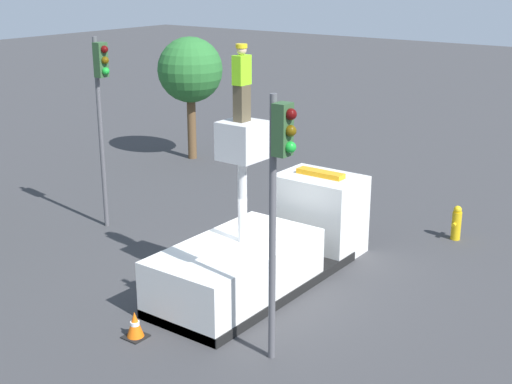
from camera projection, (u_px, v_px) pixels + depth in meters
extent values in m
plane|color=#38383A|center=(256.00, 287.00, 18.02)|extent=(120.00, 120.00, 0.00)
cube|color=black|center=(256.00, 282.00, 17.98)|extent=(5.99, 2.36, 0.24)
cube|color=silver|center=(236.00, 272.00, 17.18)|extent=(4.36, 2.30, 1.40)
cube|color=silver|center=(319.00, 214.00, 19.97)|extent=(1.63, 2.30, 2.22)
cube|color=black|center=(335.00, 192.00, 20.47)|extent=(0.03, 1.96, 0.89)
cube|color=orange|center=(321.00, 173.00, 19.61)|extent=(0.36, 1.38, 0.14)
cylinder|color=silver|center=(242.00, 199.00, 16.86)|extent=(0.22, 0.22, 2.15)
cube|color=silver|center=(242.00, 140.00, 16.43)|extent=(0.92, 0.92, 0.90)
cube|color=brown|center=(242.00, 103.00, 16.16)|extent=(0.34, 0.26, 0.84)
cube|color=#8CEA1E|center=(242.00, 70.00, 15.93)|extent=(0.40, 0.26, 0.66)
sphere|color=beige|center=(242.00, 50.00, 15.80)|extent=(0.23, 0.23, 0.23)
cylinder|color=yellow|center=(241.00, 46.00, 15.77)|extent=(0.26, 0.26, 0.09)
cylinder|color=#515156|center=(272.00, 233.00, 13.94)|extent=(0.14, 0.14, 5.50)
cube|color=#2D512D|center=(282.00, 130.00, 13.19)|extent=(0.34, 0.28, 1.00)
sphere|color=#490707|center=(291.00, 114.00, 12.99)|extent=(0.22, 0.22, 0.22)
sphere|color=#503C07|center=(291.00, 131.00, 13.08)|extent=(0.22, 0.22, 0.22)
sphere|color=green|center=(290.00, 147.00, 13.18)|extent=(0.22, 0.22, 0.22)
cylinder|color=#515156|center=(101.00, 135.00, 21.37)|extent=(0.14, 0.14, 5.80)
cube|color=#2D512D|center=(101.00, 60.00, 20.57)|extent=(0.34, 0.28, 1.00)
sphere|color=#490707|center=(104.00, 49.00, 20.37)|extent=(0.22, 0.22, 0.22)
sphere|color=#503C07|center=(105.00, 60.00, 20.47)|extent=(0.22, 0.22, 0.22)
sphere|color=green|center=(106.00, 71.00, 20.56)|extent=(0.22, 0.22, 0.22)
cylinder|color=gold|center=(456.00, 226.00, 21.01)|extent=(0.28, 0.28, 0.86)
sphere|color=gold|center=(458.00, 210.00, 20.86)|extent=(0.24, 0.24, 0.24)
cylinder|color=gold|center=(454.00, 225.00, 20.83)|extent=(0.12, 0.11, 0.11)
cylinder|color=gold|center=(459.00, 221.00, 21.14)|extent=(0.12, 0.11, 0.11)
cube|color=black|center=(136.00, 337.00, 15.56)|extent=(0.48, 0.48, 0.03)
cone|color=orange|center=(135.00, 325.00, 15.47)|extent=(0.40, 0.40, 0.61)
cylinder|color=white|center=(135.00, 323.00, 15.46)|extent=(0.21, 0.21, 0.09)
cylinder|color=brown|center=(192.00, 126.00, 29.62)|extent=(0.36, 0.36, 2.79)
sphere|color=#286B2D|center=(190.00, 70.00, 28.91)|extent=(2.65, 2.65, 2.65)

